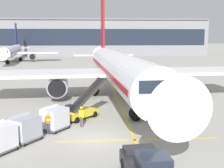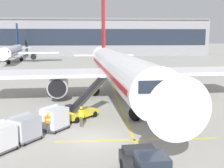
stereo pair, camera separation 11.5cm
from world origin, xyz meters
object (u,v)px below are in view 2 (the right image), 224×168
Objects in this scene: parked_airplane at (118,68)px; safety_cone_nose_mark at (86,97)px; safety_cone_engine_keepout at (84,97)px; baggage_cart_lead at (54,118)px; safety_cone_wingtip at (85,94)px; ground_crew_by_loader at (41,118)px; distant_airplane at (12,51)px; ground_crew_by_carts at (81,115)px; baggage_cart_second at (24,128)px; ground_crew_marshaller at (48,121)px; pushback_tug at (148,168)px; belt_loader at (81,108)px.

parked_airplane is 5.35m from safety_cone_nose_mark.
parked_airplane is at bearing 16.60° from safety_cone_engine_keepout.
baggage_cart_lead is 3.81× the size of safety_cone_wingtip.
parked_airplane is at bearing 59.95° from ground_crew_by_loader.
distant_airplane is at bearing 113.50° from safety_cone_wingtip.
baggage_cart_lead is (-6.27, -12.57, -2.56)m from parked_airplane.
ground_crew_by_carts is 10.74m from safety_cone_engine_keepout.
distant_airplane is at bearing 105.63° from baggage_cart_second.
baggage_cart_lead is 2.23m from ground_crew_by_carts.
safety_cone_engine_keepout is at bearing 79.00° from ground_crew_marshaller.
safety_cone_wingtip is (-0.02, 12.44, -0.65)m from ground_crew_by_carts.
baggage_cart_second is 1.54× the size of ground_crew_marshaller.
pushback_tug reaches higher than ground_crew_by_loader.
baggage_cart_second is at bearing -105.81° from safety_cone_engine_keepout.
safety_cone_nose_mark is (0.13, 10.51, -0.70)m from ground_crew_by_carts.
baggage_cart_lead reaches higher than safety_cone_engine_keepout.
baggage_cart_lead is at bearing -99.24° from safety_cone_wingtip.
parked_airplane reaches higher than safety_cone_nose_mark.
pushback_tug is at bearing -70.34° from distant_airplane.
ground_crew_marshaller is at bearing -99.80° from safety_cone_wingtip.
belt_loader is (-4.20, -9.34, -2.63)m from parked_airplane.
ground_crew_by_loader is 2.74× the size of safety_cone_engine_keepout.
safety_cone_nose_mark is (-3.58, 20.12, -0.53)m from pushback_tug.
baggage_cart_second reaches higher than ground_crew_by_loader.
ground_crew_by_carts is 2.83× the size of safety_cone_nose_mark.
baggage_cart_second is (-1.80, -2.43, 0.00)m from baggage_cart_lead.
ground_crew_by_loader is at bearing -73.19° from distant_airplane.
pushback_tug is 6.51× the size of safety_cone_wingtip.
baggage_cart_lead is 1.00× the size of baggage_cart_second.
baggage_cart_second is at bearing -108.19° from ground_crew_by_loader.
belt_loader is at bearing -114.22° from parked_airplane.
parked_airplane is 24.42× the size of ground_crew_marshaller.
parked_airplane is 14.27m from baggage_cart_lead.
belt_loader is 7.92m from safety_cone_nose_mark.
distant_airplane reaches higher than safety_cone_wingtip.
ground_crew_by_carts is at bearing 37.53° from baggage_cart_second.
safety_cone_engine_keepout is at bearing 74.19° from baggage_cart_second.
ground_crew_by_carts is at bearing -90.73° from safety_cone_nose_mark.
ground_crew_by_loader is 1.00× the size of ground_crew_by_carts.
distant_airplane is (-23.18, 65.70, 2.08)m from ground_crew_by_carts.
distant_airplane is at bearing 107.60° from baggage_cart_lead.
safety_cone_nose_mark is at bearing 73.54° from ground_crew_by_loader.
parked_airplane is at bearing 65.78° from belt_loader.
baggage_cart_lead is 3.02m from baggage_cart_second.
ground_crew_marshaller is at bearing 43.78° from baggage_cart_second.
baggage_cart_lead reaches higher than ground_crew_by_carts.
pushback_tug is 2.63× the size of ground_crew_marshaller.
belt_loader is 12.81m from pushback_tug.
distant_airplane reaches higher than ground_crew_by_loader.
ground_crew_by_carts is at bearing 15.73° from baggage_cart_lead.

